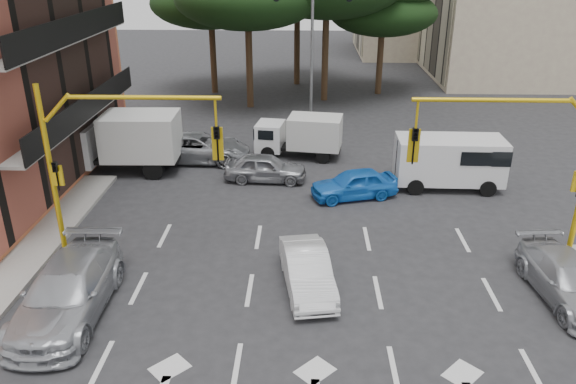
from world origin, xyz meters
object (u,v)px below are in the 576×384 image
van_white (449,162)px  box_truck_a (120,143)px  street_lamp_center (312,37)px  car_white_hatch (307,270)px  signal_mast_right (532,154)px  car_silver_parked (568,280)px  car_silver_wagon (68,291)px  car_silver_cross_a (199,147)px  car_silver_cross_b (265,168)px  car_blue_compact (354,184)px  box_truck_b (300,136)px  signal_mast_left (102,150)px

van_white → box_truck_a: (-15.03, 1.46, 0.25)m
street_lamp_center → car_white_hatch: size_ratio=2.04×
signal_mast_right → car_silver_parked: signal_mast_right is taller
street_lamp_center → car_silver_wagon: 19.34m
car_white_hatch → car_silver_parked: (7.87, -0.32, 0.01)m
car_white_hatch → car_silver_parked: 7.88m
car_silver_cross_a → box_truck_a: 3.80m
car_silver_cross_b → car_silver_wagon: bearing=157.6°
car_white_hatch → car_blue_compact: 7.31m
car_silver_parked → box_truck_b: 14.92m
signal_mast_right → van_white: (-0.78, 6.55, -2.73)m
car_silver_cross_b → van_white: size_ratio=0.81×
street_lamp_center → box_truck_b: 5.75m
signal_mast_right → car_silver_cross_b: bearing=141.8°
van_white → box_truck_b: 7.61m
street_lamp_center → car_silver_cross_a: street_lamp_center is taller
street_lamp_center → car_silver_cross_b: (-2.10, -7.00, -4.80)m
signal_mast_left → car_silver_parked: signal_mast_left is taller
car_silver_cross_b → car_silver_cross_a: bearing=57.6°
street_lamp_center → car_blue_compact: street_lamp_center is taller
signal_mast_right → car_blue_compact: 7.95m
box_truck_a → box_truck_b: (8.41, 2.29, -0.33)m
signal_mast_left → van_white: 14.67m
car_silver_parked → box_truck_a: box_truck_a is taller
car_silver_parked → car_silver_wagon: bearing=179.5°
car_blue_compact → box_truck_b: 5.62m
signal_mast_right → car_white_hatch: size_ratio=1.57×
signal_mast_left → car_white_hatch: signal_mast_left is taller
car_white_hatch → box_truck_b: box_truck_b is taller
signal_mast_right → van_white: 7.14m
van_white → car_silver_cross_a: bearing=-103.2°
box_truck_b → car_silver_cross_b: bearing=164.0°
signal_mast_right → car_blue_compact: bearing=133.8°
car_silver_cross_a → car_blue_compact: bearing=-118.3°
car_silver_parked → car_silver_cross_b: bearing=131.6°
car_silver_cross_a → car_silver_parked: 17.63m
street_lamp_center → car_blue_compact: (1.79, -8.78, -4.80)m
street_lamp_center → car_silver_parked: size_ratio=1.76×
car_silver_cross_a → box_truck_a: size_ratio=0.88×
signal_mast_right → signal_mast_left: same height
signal_mast_right → signal_mast_left: 13.61m
car_silver_parked → car_white_hatch: bearing=172.3°
signal_mast_right → box_truck_b: (-7.40, 10.30, -2.82)m
car_blue_compact → car_silver_cross_a: bearing=-136.0°
street_lamp_center → van_white: street_lamp_center is taller
car_blue_compact → van_white: van_white is taller
car_white_hatch → car_silver_wagon: car_silver_wagon is taller
car_white_hatch → car_silver_wagon: (-6.88, -1.57, 0.14)m
car_blue_compact → car_silver_cross_b: (-3.89, 1.78, 0.01)m
street_lamp_center → car_white_hatch: street_lamp_center is taller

